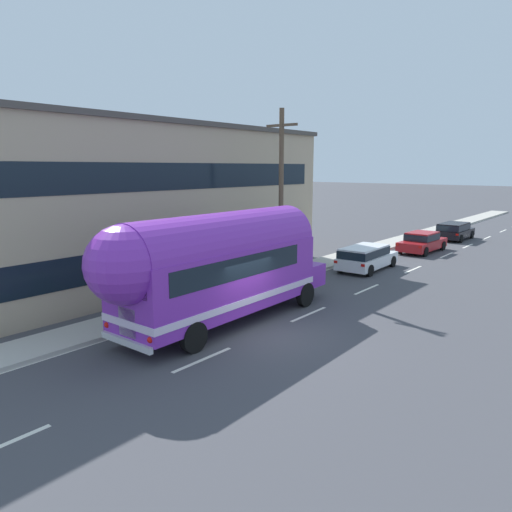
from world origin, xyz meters
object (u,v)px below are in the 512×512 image
(painted_bus, at_px, (215,264))
(car_lead, at_px, (366,256))
(car_second, at_px, (422,241))
(car_third, at_px, (454,230))
(utility_pole, at_px, (281,194))

(painted_bus, bearing_deg, car_lead, 90.95)
(car_second, distance_m, car_third, 7.07)
(utility_pole, height_order, car_second, utility_pole)
(car_second, bearing_deg, utility_pole, -101.08)
(car_lead, bearing_deg, car_second, 87.77)
(utility_pole, height_order, car_third, utility_pole)
(utility_pole, distance_m, car_third, 20.40)
(car_lead, distance_m, car_second, 7.81)
(car_lead, height_order, car_third, same)
(utility_pole, distance_m, car_lead, 6.60)
(painted_bus, height_order, car_lead, painted_bus)
(car_second, xyz_separation_m, car_third, (-0.04, 7.07, 0.05))
(painted_bus, bearing_deg, car_third, 89.88)
(utility_pole, xyz_separation_m, car_lead, (2.21, 5.05, -3.63))
(car_lead, distance_m, car_third, 14.88)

